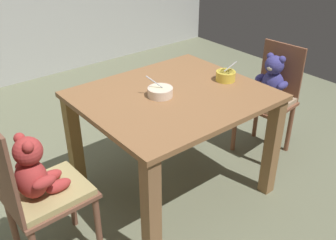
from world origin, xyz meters
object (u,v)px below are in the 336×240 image
Objects in this scene: teddy_chair_near_left at (37,183)px; porridge_bowl_yellow_near_right at (226,76)px; porridge_bowl_cream_center at (160,92)px; teddy_chair_near_right at (270,90)px; dining_table at (173,114)px.

teddy_chair_near_left is 1.34m from porridge_bowl_yellow_near_right.
teddy_chair_near_left reaches higher than porridge_bowl_cream_center.
teddy_chair_near_right is 0.57m from porridge_bowl_yellow_near_right.
teddy_chair_near_left is 0.87m from porridge_bowl_cream_center.
porridge_bowl_yellow_near_right is (-0.51, 0.00, 0.25)m from teddy_chair_near_right.
teddy_chair_near_right is (0.91, -0.06, -0.07)m from dining_table.
teddy_chair_near_right reaches higher than dining_table.
porridge_bowl_yellow_near_right is at bearing -5.75° from teddy_chair_near_right.
teddy_chair_near_left reaches higher than porridge_bowl_yellow_near_right.
porridge_bowl_cream_center is at bearing 164.30° from dining_table.
porridge_bowl_yellow_near_right is at bearing -8.64° from dining_table.
dining_table is 0.92m from teddy_chair_near_left.
teddy_chair_near_right is 6.43× the size of porridge_bowl_yellow_near_right.
teddy_chair_near_right is at bearing -2.81° from teddy_chair_near_left.
teddy_chair_near_left is 1.09× the size of teddy_chair_near_right.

